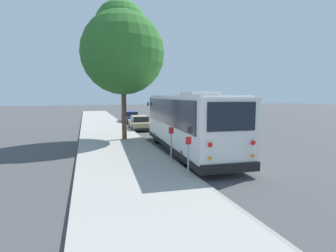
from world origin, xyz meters
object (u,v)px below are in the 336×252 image
at_px(parked_sedan_tan, 139,123).
at_px(sign_post_far, 171,145).
at_px(sign_post_near, 188,156).
at_px(street_tree, 122,47).
at_px(parked_sedan_blue, 130,117).
at_px(shuttle_bus, 187,120).

distance_m(parked_sedan_tan, sign_post_far, 13.48).
bearing_deg(sign_post_near, street_tree, 6.10).
xyz_separation_m(parked_sedan_blue, sign_post_far, (-19.87, 1.47, 0.37)).
relative_size(shuttle_bus, sign_post_far, 6.57).
height_order(shuttle_bus, parked_sedan_blue, shuttle_bus).
bearing_deg(shuttle_bus, street_tree, 34.73).
bearing_deg(street_tree, sign_post_near, -173.90).
bearing_deg(sign_post_near, parked_sedan_blue, -3.85).
height_order(shuttle_bus, sign_post_near, shuttle_bus).
relative_size(parked_sedan_tan, parked_sedan_blue, 1.06).
height_order(shuttle_bus, street_tree, street_tree).
xyz_separation_m(parked_sedan_tan, sign_post_far, (-13.42, 1.27, 0.39)).
relative_size(parked_sedan_tan, sign_post_near, 3.13).
relative_size(shuttle_bus, street_tree, 1.13).
height_order(shuttle_bus, sign_post_far, shuttle_bus).
height_order(shuttle_bus, parked_sedan_tan, shuttle_bus).
xyz_separation_m(parked_sedan_tan, parked_sedan_blue, (6.45, -0.20, 0.02)).
xyz_separation_m(shuttle_bus, parked_sedan_blue, (17.09, 0.35, -1.16)).
relative_size(parked_sedan_blue, street_tree, 0.47).
relative_size(parked_sedan_tan, street_tree, 0.50).
distance_m(shuttle_bus, sign_post_far, 3.41).
bearing_deg(shuttle_bus, parked_sedan_tan, 6.35).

